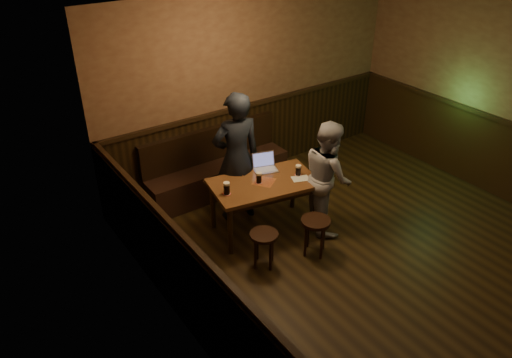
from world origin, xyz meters
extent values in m
cube|color=black|center=(0.00, 0.00, -0.01)|extent=(5.00, 6.00, 0.02)
cube|color=beige|center=(0.00, 0.00, 2.81)|extent=(5.00, 6.00, 0.02)
cube|color=brown|center=(0.00, 3.01, 1.40)|extent=(5.00, 0.02, 2.80)
cube|color=brown|center=(-2.51, 0.00, 1.40)|extent=(0.02, 6.00, 2.80)
cube|color=black|center=(0.00, 2.98, 0.55)|extent=(4.98, 0.04, 1.10)
cube|color=black|center=(-2.48, 0.00, 0.55)|extent=(0.04, 5.98, 1.10)
cube|color=black|center=(0.00, 2.95, 1.13)|extent=(4.98, 0.06, 0.06)
cube|color=black|center=(-2.45, 0.00, 1.13)|extent=(0.06, 5.98, 0.06)
cube|color=black|center=(-0.83, 2.71, 0.23)|extent=(2.20, 0.50, 0.45)
cube|color=black|center=(-0.83, 2.91, 0.70)|extent=(2.20, 0.10, 0.50)
cube|color=#542A18|center=(-0.83, 1.55, 0.69)|extent=(1.46, 1.00, 0.05)
cube|color=black|center=(-0.83, 1.55, 0.62)|extent=(1.32, 0.86, 0.08)
cube|color=maroon|center=(-0.83, 1.55, 0.72)|extent=(0.35, 0.35, 0.00)
cylinder|color=black|center=(-1.47, 1.36, 0.34)|extent=(0.07, 0.07, 0.67)
cylinder|color=black|center=(-1.36, 1.96, 0.34)|extent=(0.07, 0.07, 0.67)
cylinder|color=black|center=(-0.30, 1.14, 0.34)|extent=(0.07, 0.07, 0.67)
cylinder|color=black|center=(-0.19, 1.74, 0.34)|extent=(0.07, 0.07, 0.67)
cylinder|color=black|center=(-1.26, 0.95, 0.44)|extent=(0.35, 0.35, 0.04)
cylinder|color=black|center=(-1.14, 0.95, 0.22)|extent=(0.04, 0.04, 0.44)
cylinder|color=black|center=(-1.27, 1.08, 0.22)|extent=(0.04, 0.04, 0.44)
cylinder|color=black|center=(-1.39, 0.94, 0.22)|extent=(0.04, 0.04, 0.44)
cylinder|color=black|center=(-1.26, 0.82, 0.22)|extent=(0.04, 0.04, 0.44)
cylinder|color=black|center=(-0.62, 0.78, 0.47)|extent=(0.38, 0.38, 0.04)
cylinder|color=black|center=(-0.48, 0.77, 0.23)|extent=(0.04, 0.04, 0.47)
cylinder|color=black|center=(-0.61, 0.92, 0.23)|extent=(0.04, 0.04, 0.47)
cylinder|color=black|center=(-0.76, 0.79, 0.23)|extent=(0.04, 0.04, 0.47)
cylinder|color=black|center=(-0.63, 0.64, 0.23)|extent=(0.04, 0.04, 0.47)
cylinder|color=maroon|center=(-1.37, 1.57, 0.72)|extent=(0.10, 0.10, 0.00)
cylinder|color=silver|center=(-1.37, 1.57, 0.72)|extent=(0.09, 0.09, 0.00)
cylinder|color=black|center=(-1.37, 1.57, 0.79)|extent=(0.08, 0.08, 0.13)
cylinder|color=beige|center=(-1.37, 1.57, 0.87)|extent=(0.08, 0.08, 0.03)
cylinder|color=maroon|center=(-0.90, 1.57, 0.72)|extent=(0.09, 0.09, 0.00)
cylinder|color=silver|center=(-0.90, 1.57, 0.72)|extent=(0.08, 0.08, 0.00)
cylinder|color=black|center=(-0.90, 1.57, 0.78)|extent=(0.07, 0.07, 0.11)
cylinder|color=beige|center=(-0.90, 1.57, 0.85)|extent=(0.07, 0.07, 0.03)
cylinder|color=maroon|center=(-0.37, 1.44, 0.72)|extent=(0.09, 0.09, 0.00)
cylinder|color=silver|center=(-0.37, 1.44, 0.72)|extent=(0.08, 0.08, 0.00)
cylinder|color=black|center=(-0.37, 1.44, 0.78)|extent=(0.07, 0.07, 0.11)
cylinder|color=beige|center=(-0.37, 1.44, 0.85)|extent=(0.07, 0.07, 0.03)
cube|color=silver|center=(-0.65, 1.77, 0.73)|extent=(0.35, 0.29, 0.01)
cube|color=#B2B2B7|center=(-0.65, 1.77, 0.74)|extent=(0.31, 0.24, 0.00)
cube|color=silver|center=(-0.61, 1.88, 0.83)|extent=(0.31, 0.15, 0.20)
cube|color=#575FA3|center=(-0.62, 1.87, 0.83)|extent=(0.28, 0.13, 0.17)
cube|color=silver|center=(-0.41, 1.35, 0.72)|extent=(0.26, 0.22, 0.00)
imported|color=black|center=(-0.95, 2.01, 0.90)|extent=(0.72, 0.54, 1.79)
imported|color=#939399|center=(-0.12, 1.16, 0.75)|extent=(0.80, 0.89, 1.50)
camera|label=1|loc=(-4.02, -2.84, 3.90)|focal=35.00mm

